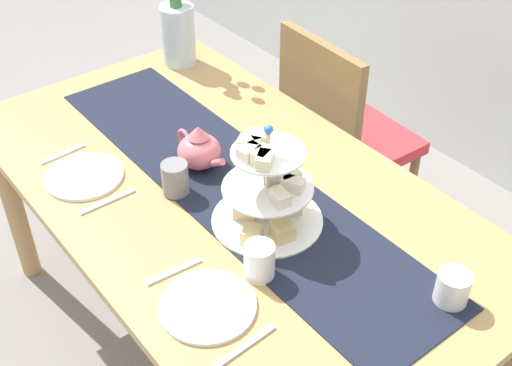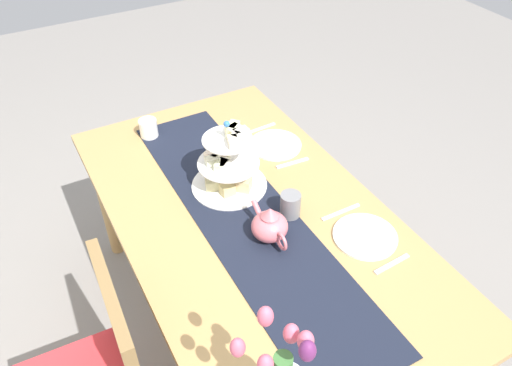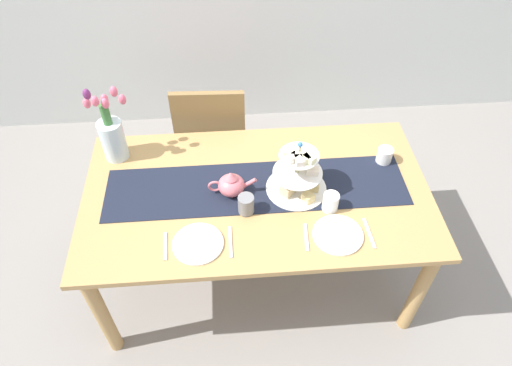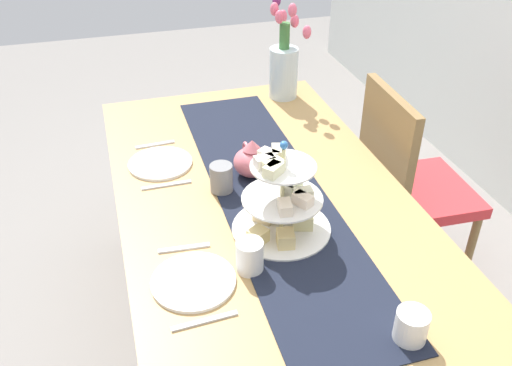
% 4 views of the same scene
% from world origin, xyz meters
% --- Properties ---
extents(ground_plane, '(8.00, 8.00, 0.00)m').
position_xyz_m(ground_plane, '(0.00, 0.00, 0.00)').
color(ground_plane, gray).
extents(dining_table, '(1.72, 0.94, 0.72)m').
position_xyz_m(dining_table, '(0.00, 0.00, 0.63)').
color(dining_table, tan).
rests_on(dining_table, ground_plane).
extents(chair_left, '(0.44, 0.44, 0.91)m').
position_xyz_m(chair_left, '(-0.23, 0.70, 0.50)').
color(chair_left, olive).
rests_on(chair_left, ground_plane).
extents(table_runner, '(1.49, 0.35, 0.00)m').
position_xyz_m(table_runner, '(0.00, 0.03, 0.73)').
color(table_runner, black).
rests_on(table_runner, dining_table).
extents(tiered_cake_stand, '(0.30, 0.30, 0.30)m').
position_xyz_m(tiered_cake_stand, '(0.20, -0.00, 0.83)').
color(tiered_cake_stand, beige).
rests_on(tiered_cake_stand, table_runner).
extents(teapot, '(0.24, 0.13, 0.14)m').
position_xyz_m(teapot, '(-0.13, 0.00, 0.78)').
color(teapot, '#D66B75').
rests_on(teapot, table_runner).
extents(tulip_vase, '(0.19, 0.15, 0.44)m').
position_xyz_m(tulip_vase, '(-0.72, 0.31, 0.87)').
color(tulip_vase, silver).
rests_on(tulip_vase, dining_table).
extents(cream_jug, '(0.08, 0.08, 0.08)m').
position_xyz_m(cream_jug, '(0.68, 0.16, 0.77)').
color(cream_jug, white).
rests_on(cream_jug, dining_table).
extents(dinner_plate_left, '(0.23, 0.23, 0.01)m').
position_xyz_m(dinner_plate_left, '(-0.29, -0.30, 0.73)').
color(dinner_plate_left, white).
rests_on(dinner_plate_left, dining_table).
extents(fork_left, '(0.02, 0.15, 0.01)m').
position_xyz_m(fork_left, '(-0.43, -0.30, 0.73)').
color(fork_left, silver).
rests_on(fork_left, dining_table).
extents(knife_left, '(0.01, 0.17, 0.01)m').
position_xyz_m(knife_left, '(-0.14, -0.30, 0.73)').
color(knife_left, silver).
rests_on(knife_left, dining_table).
extents(dinner_plate_right, '(0.23, 0.23, 0.01)m').
position_xyz_m(dinner_plate_right, '(0.34, -0.30, 0.73)').
color(dinner_plate_right, white).
rests_on(dinner_plate_right, dining_table).
extents(fork_right, '(0.03, 0.15, 0.01)m').
position_xyz_m(fork_right, '(0.20, -0.30, 0.73)').
color(fork_right, silver).
rests_on(fork_right, dining_table).
extents(knife_right, '(0.02, 0.17, 0.01)m').
position_xyz_m(knife_right, '(0.49, -0.30, 0.73)').
color(knife_right, silver).
rests_on(knife_right, dining_table).
extents(mug_grey, '(0.08, 0.08, 0.09)m').
position_xyz_m(mug_grey, '(-0.06, -0.12, 0.78)').
color(mug_grey, slate).
rests_on(mug_grey, table_runner).
extents(mug_white_text, '(0.08, 0.08, 0.09)m').
position_xyz_m(mug_white_text, '(0.34, -0.14, 0.77)').
color(mug_white_text, white).
rests_on(mug_white_text, dining_table).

